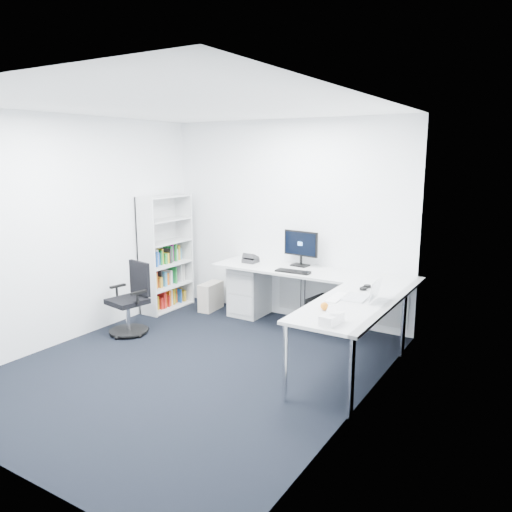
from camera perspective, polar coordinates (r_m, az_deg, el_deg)
The scene contains 21 objects.
ground at distance 5.52m, azimuth -7.21°, elevation -12.47°, with size 4.20×4.20×0.00m, color black.
ceiling at distance 5.07m, azimuth -8.01°, elevation 16.67°, with size 4.20×4.20×0.00m, color white.
wall_back at distance 6.86m, azimuth 3.52°, elevation 4.08°, with size 3.60×0.02×2.70m, color white.
wall_left at distance 6.40m, azimuth -20.24°, elevation 2.85°, with size 0.02×4.20×2.70m, color white.
wall_right at distance 4.24m, azimuth 11.68°, elevation -0.77°, with size 0.02×4.20×2.70m, color white.
l_desk at distance 6.21m, azimuth 4.86°, elevation -5.81°, with size 2.67×1.49×0.78m, color silver, non-canonical shape.
drawer_pedestal at distance 7.09m, azimuth -0.65°, elevation -3.98°, with size 0.45×0.55×0.68m, color silver.
bookshelf at distance 7.34m, azimuth -10.24°, elevation 0.33°, with size 0.32×0.83×1.67m, color silver, non-canonical shape.
task_chair at distance 6.48m, azimuth -14.51°, elevation -4.81°, with size 0.51×0.51×0.91m, color black, non-canonical shape.
black_pc_tower at distance 6.65m, azimuth 7.29°, elevation -6.36°, with size 0.19×0.42×0.41m, color black.
beige_pc_tower at distance 7.35m, azimuth -5.19°, elevation -4.61°, with size 0.19×0.42×0.40m, color #BDB1A1.
power_strip at distance 6.70m, azimuth 11.11°, elevation -8.02°, with size 0.32×0.05×0.04m, color white.
monitor at distance 6.62m, azimuth 5.10°, elevation 0.91°, with size 0.51×0.16×0.49m, color black, non-canonical shape.
black_keyboard at distance 6.30m, azimuth 4.24°, elevation -1.78°, with size 0.44×0.16×0.02m, color black.
mouse at distance 6.20m, azimuth 5.81°, elevation -1.96°, with size 0.07×0.11×0.04m, color black.
desk_phone at distance 6.84m, azimuth -0.62°, elevation -0.23°, with size 0.18×0.18×0.13m, color #28282A, non-canonical shape.
laptop at distance 5.24m, azimuth 11.39°, elevation -3.53°, with size 0.33×0.32×0.24m, color silver, non-canonical shape.
white_keyboard at distance 5.23m, azimuth 9.18°, elevation -4.72°, with size 0.12×0.40×0.01m, color white.
headphones at distance 5.65m, azimuth 12.39°, elevation -3.43°, with size 0.12×0.19×0.05m, color black, non-canonical shape.
orange_fruit at distance 4.82m, azimuth 7.82°, elevation -5.70°, with size 0.08×0.08×0.08m, color orange.
tissue_box at distance 4.46m, azimuth 8.63°, elevation -7.11°, with size 0.13×0.25×0.09m, color white.
Camera 1 is at (3.19, -3.91, 2.24)m, focal length 35.00 mm.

